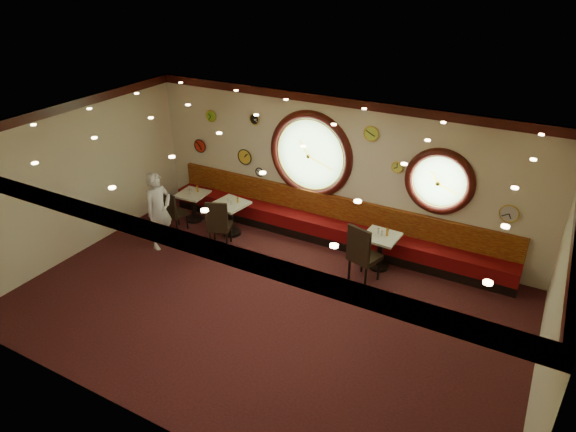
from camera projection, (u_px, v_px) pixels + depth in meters
The scene contains 42 objects.
floor at pixel (265, 306), 9.41m from camera, with size 9.00×6.00×0.00m, color black.
ceiling at pixel (261, 139), 7.94m from camera, with size 9.00×6.00×0.02m, color gold.
wall_back at pixel (336, 170), 11.01m from camera, with size 9.00×0.02×3.20m, color beige.
wall_front at pixel (137, 332), 6.34m from camera, with size 9.00×0.02×3.20m, color beige.
wall_left at pixel (77, 179), 10.60m from camera, with size 0.02×6.00×3.20m, color beige.
wall_right at pixel (555, 309), 6.74m from camera, with size 0.02×6.00×3.20m, color beige.
molding_back at pixel (338, 101), 10.27m from camera, with size 9.00×0.10×0.18m, color black.
molding_front at pixel (122, 222), 5.68m from camera, with size 9.00×0.10×0.18m, color black.
molding_left at pixel (64, 107), 9.88m from camera, with size 0.10×6.00×0.18m, color black.
banquette_base at pixel (328, 237), 11.48m from camera, with size 8.00×0.55×0.20m, color black.
banquette_seat at pixel (328, 227), 11.36m from camera, with size 8.00×0.55×0.30m, color #57070A.
banquette_back at pixel (333, 207), 11.35m from camera, with size 8.00×0.10×0.55m, color #5E0C07.
porthole_left_glass at pixel (311, 155), 11.14m from camera, with size 1.66×1.66×0.02m, color #82BD71.
porthole_left_frame at pixel (310, 155), 11.13m from camera, with size 1.98×1.98×0.18m, color black.
porthole_left_ring at pixel (310, 155), 11.11m from camera, with size 1.61×1.61×0.03m, color gold.
porthole_right_glass at pixel (439, 182), 9.97m from camera, with size 1.10×1.10×0.02m, color #82BD71.
porthole_right_frame at pixel (439, 182), 9.96m from camera, with size 1.38×1.38×0.18m, color black.
porthole_right_ring at pixel (439, 182), 9.93m from camera, with size 1.09×1.09×0.03m, color gold.
wall_clock_0 at pixel (245, 157), 12.01m from camera, with size 0.36×0.36×0.03m, color gold.
wall_clock_1 at pixel (255, 119), 11.44m from camera, with size 0.24×0.24×0.03m, color black.
wall_clock_2 at pixel (200, 146), 12.54m from camera, with size 0.32×0.32×0.03m, color red.
wall_clock_3 at pixel (509, 213), 9.52m from camera, with size 0.34×0.34×0.03m, color silver.
wall_clock_4 at pixel (371, 134), 10.22m from camera, with size 0.30×0.30×0.03m, color #C2E046.
wall_clock_5 at pixel (211, 116), 12.00m from camera, with size 0.26×0.26×0.03m, color #76B925.
wall_clock_6 at pixel (397, 167), 10.24m from camera, with size 0.22×0.22×0.03m, color #E4EA4E.
wall_clock_7 at pixel (260, 172), 11.97m from camera, with size 0.20×0.20×0.03m, color white.
table_a at pixel (193, 203), 12.20m from camera, with size 0.69×0.69×0.71m.
table_b at pixel (231, 214), 11.59m from camera, with size 0.79×0.79×0.78m.
table_c at pixel (380, 247), 10.34m from camera, with size 0.71×0.71×0.74m.
chair_a at pixel (173, 209), 11.69m from camera, with size 0.46×0.46×0.59m.
chair_b at pixel (218, 221), 10.96m from camera, with size 0.61×0.61×0.70m.
chair_c at pixel (362, 251), 9.76m from camera, with size 0.65×0.65×0.77m.
condiment_a_salt at pixel (191, 190), 12.12m from camera, with size 0.04×0.04×0.10m, color silver.
condiment_b_salt at pixel (228, 200), 11.46m from camera, with size 0.04×0.04×0.11m, color silver.
condiment_c_salt at pixel (378, 231), 10.26m from camera, with size 0.04×0.04×0.11m, color silver.
condiment_a_pepper at pixel (190, 192), 12.02m from camera, with size 0.04×0.04×0.11m, color #BBBBBF.
condiment_b_pepper at pixel (231, 203), 11.37m from camera, with size 0.03×0.03×0.09m, color silver.
condiment_c_pepper at pixel (382, 233), 10.19m from camera, with size 0.04×0.04×0.10m, color silver.
condiment_a_bottle at pixel (197, 189), 12.11m from camera, with size 0.05×0.05×0.15m, color gold.
condiment_b_bottle at pixel (238, 200), 11.44m from camera, with size 0.04×0.04×0.14m, color gold.
condiment_c_bottle at pixel (387, 232), 10.17m from camera, with size 0.05×0.05×0.17m, color orange.
waiter at pixel (159, 211), 10.92m from camera, with size 0.63×0.41×1.72m, color silver.
Camera 1 is at (4.03, -6.46, 5.78)m, focal length 32.00 mm.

